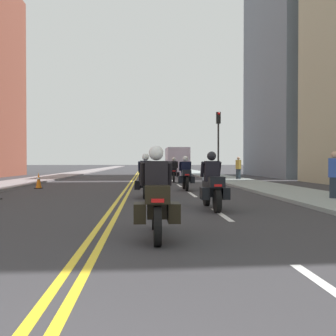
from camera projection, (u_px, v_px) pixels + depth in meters
name	position (u px, v px, depth m)	size (l,w,h in m)	color
ground_plane	(139.00, 172.00, 49.49)	(264.00, 264.00, 0.00)	#343236
sidewalk_left	(84.00, 172.00, 49.07)	(2.92, 144.00, 0.12)	gray
sidewalk_right	(192.00, 172.00, 49.91)	(2.92, 144.00, 0.12)	#8E9896
centreline_yellow_inner	(138.00, 172.00, 49.49)	(0.12, 132.00, 0.01)	yellow
centreline_yellow_outer	(139.00, 172.00, 49.50)	(0.12, 132.00, 0.01)	yellow
lane_dashes_white	(169.00, 179.00, 30.70)	(0.14, 56.40, 0.01)	silver
building_right_1	(309.00, 22.00, 35.55)	(9.07, 12.74, 28.84)	slate
motorcycle_0	(156.00, 201.00, 6.66)	(0.76, 2.12, 1.62)	black
motorcycle_1	(212.00, 187.00, 10.70)	(0.77, 2.22, 1.64)	black
motorcycle_2	(146.00, 180.00, 14.34)	(0.78, 2.07, 1.66)	black
motorcycle_3	(186.00, 176.00, 18.11)	(0.76, 2.14, 1.63)	black
motorcycle_4	(145.00, 174.00, 21.68)	(0.78, 2.19, 1.66)	black
motorcycle_5	(174.00, 172.00, 25.62)	(0.78, 2.23, 1.67)	black
traffic_cone_1	(39.00, 180.00, 19.27)	(0.36, 0.36, 0.82)	black
traffic_light_near	(218.00, 133.00, 26.69)	(0.28, 0.38, 4.83)	black
pedestrian_0	(334.00, 176.00, 12.86)	(0.42, 0.39, 1.70)	#212935
pedestrian_1	(238.00, 168.00, 27.61)	(0.36, 0.42, 1.72)	#202B33
parked_truck	(177.00, 163.00, 40.34)	(2.20, 6.50, 2.80)	silver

